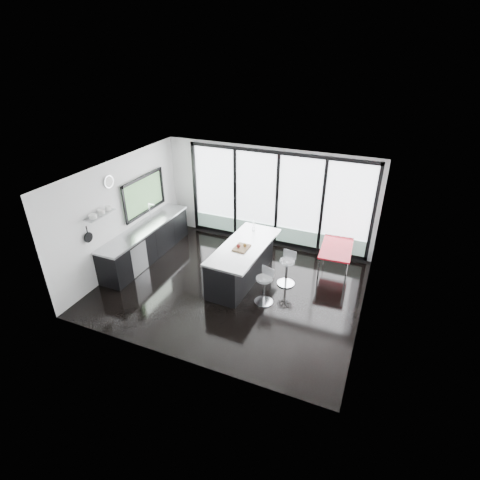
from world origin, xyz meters
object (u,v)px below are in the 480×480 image
at_px(bar_stool_near, 264,290).
at_px(red_table, 335,259).
at_px(island, 241,262).
at_px(bar_stool_far, 286,272).

bearing_deg(bar_stool_near, red_table, 73.60).
relative_size(island, red_table, 1.85).
distance_m(island, bar_stool_far, 1.12).
relative_size(island, bar_stool_near, 3.61).
xyz_separation_m(bar_stool_near, red_table, (1.23, 1.92, 0.01)).
bearing_deg(red_table, bar_stool_near, -122.55).
bearing_deg(bar_stool_near, bar_stool_far, 90.21).
distance_m(bar_stool_far, red_table, 1.41).
height_order(island, bar_stool_near, island).
height_order(bar_stool_near, bar_stool_far, bar_stool_far).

